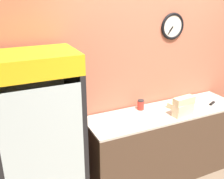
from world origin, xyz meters
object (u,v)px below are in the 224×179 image
(beverage_cooler, at_px, (38,132))
(condiment_jar, at_px, (141,105))
(sandwich_stack_middle, at_px, (183,106))
(sandwich_stack_bottom, at_px, (183,112))
(sandwich_stack_top, at_px, (184,100))
(chefs_knife, at_px, (214,102))
(sandwich_flat_left, at_px, (176,104))

(beverage_cooler, xyz_separation_m, condiment_jar, (1.27, 0.15, -0.01))
(sandwich_stack_middle, relative_size, condiment_jar, 2.23)
(sandwich_stack_middle, distance_m, condiment_jar, 0.51)
(sandwich_stack_bottom, bearing_deg, sandwich_stack_top, 0.00)
(sandwich_stack_top, bearing_deg, beverage_cooler, 173.30)
(beverage_cooler, height_order, sandwich_stack_top, beverage_cooler)
(sandwich_stack_top, height_order, chefs_knife, sandwich_stack_top)
(beverage_cooler, height_order, chefs_knife, beverage_cooler)
(condiment_jar, bearing_deg, sandwich_flat_left, -13.74)
(condiment_jar, bearing_deg, sandwich_stack_top, -43.43)
(sandwich_flat_left, bearing_deg, chefs_knife, -11.82)
(beverage_cooler, bearing_deg, chefs_knife, -1.74)
(beverage_cooler, relative_size, sandwich_flat_left, 6.53)
(chefs_knife, bearing_deg, sandwich_stack_middle, -168.75)
(sandwich_stack_bottom, distance_m, condiment_jar, 0.50)
(beverage_cooler, height_order, sandwich_stack_middle, beverage_cooler)
(condiment_jar, bearing_deg, beverage_cooler, -173.08)
(sandwich_flat_left, xyz_separation_m, condiment_jar, (-0.46, 0.11, 0.03))
(beverage_cooler, relative_size, sandwich_stack_top, 6.51)
(sandwich_stack_bottom, distance_m, sandwich_stack_top, 0.15)
(sandwich_stack_bottom, distance_m, sandwich_stack_middle, 0.08)
(sandwich_stack_top, xyz_separation_m, condiment_jar, (-0.37, 0.35, -0.13))
(sandwich_stack_top, xyz_separation_m, sandwich_flat_left, (0.09, 0.23, -0.15))
(sandwich_stack_bottom, relative_size, sandwich_stack_middle, 1.00)
(sandwich_stack_top, relative_size, sandwich_flat_left, 1.00)
(sandwich_flat_left, bearing_deg, condiment_jar, 166.26)
(sandwich_stack_top, relative_size, chefs_knife, 0.79)
(beverage_cooler, bearing_deg, sandwich_flat_left, 1.39)
(sandwich_stack_bottom, xyz_separation_m, sandwich_stack_top, (0.00, 0.00, 0.15))
(sandwich_stack_top, height_order, sandwich_flat_left, sandwich_stack_top)
(sandwich_stack_middle, relative_size, chefs_knife, 0.80)
(sandwich_stack_middle, height_order, sandwich_stack_top, sandwich_stack_top)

